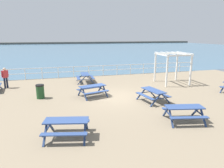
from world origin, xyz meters
TOP-DOWN VIEW (x-y plane):
  - ground_plane at (0.00, 0.00)m, footprint 30.00×24.00m
  - sea_band at (0.00, 52.75)m, footprint 142.00×90.00m
  - distant_shoreline at (0.00, 95.75)m, footprint 142.00×6.00m
  - seaward_railing at (-0.00, 7.75)m, footprint 23.07×0.07m
  - picnic_table_near_left at (-1.50, 5.06)m, footprint 1.61×1.86m
  - picnic_table_near_right at (1.92, -1.60)m, footprint 1.80×2.03m
  - picnic_table_mid_centre at (1.97, -4.84)m, footprint 2.07×1.85m
  - picnic_table_far_left at (-1.63, 0.54)m, footprint 2.14×1.94m
  - picnic_table_far_right at (-3.69, -4.98)m, footprint 2.09×1.87m
  - visitor at (-7.96, 4.67)m, footprint 0.46×0.37m
  - lattice_pergola at (5.83, 2.68)m, footprint 2.51×2.63m
  - litter_bin at (-5.11, 1.03)m, footprint 0.55×0.55m

SIDE VIEW (x-z plane):
  - ground_plane at x=0.00m, z-range -0.20..0.00m
  - sea_band at x=0.00m, z-range 0.00..0.00m
  - distant_shoreline at x=0.00m, z-range -0.90..0.90m
  - litter_bin at x=-5.11m, z-range 0.00..0.95m
  - picnic_table_near_left at x=-1.50m, z-range 0.19..0.98m
  - picnic_table_near_right at x=1.92m, z-range 0.19..0.98m
  - picnic_table_mid_centre at x=1.97m, z-range 0.19..0.98m
  - picnic_table_far_left at x=-1.63m, z-range 0.19..0.98m
  - picnic_table_far_right at x=-3.69m, z-range 0.19..0.98m
  - seaward_railing at x=0.00m, z-range 0.19..1.27m
  - visitor at x=-7.96m, z-range 0.12..1.78m
  - lattice_pergola at x=5.83m, z-range 0.65..3.35m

